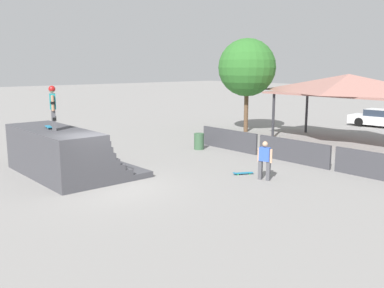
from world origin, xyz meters
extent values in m
plane|color=gray|center=(0.00, 0.00, 0.00)|extent=(160.00, 160.00, 0.00)
cube|color=#424247|center=(-2.76, 0.28, 0.12)|extent=(5.48, 3.79, 0.24)
cube|color=#424247|center=(-2.76, -0.18, 0.35)|extent=(5.48, 2.87, 0.24)
cube|color=#424247|center=(-2.76, -0.34, 0.59)|extent=(5.48, 2.53, 0.24)
cube|color=#424247|center=(-2.76, -0.46, 0.83)|extent=(5.48, 2.31, 0.24)
cube|color=#424247|center=(-2.76, -0.54, 1.06)|extent=(5.48, 2.15, 0.24)
cube|color=#424247|center=(-2.76, -0.60, 1.30)|extent=(5.48, 2.03, 0.24)
cube|color=#424247|center=(-2.76, -0.63, 1.54)|extent=(5.48, 1.95, 0.24)
cube|color=#424247|center=(-2.76, -0.66, 1.77)|extent=(5.48, 1.91, 0.24)
cylinder|color=silver|center=(-2.76, 0.28, 1.86)|extent=(5.37, 0.07, 0.07)
cube|color=#4C4C51|center=(-2.25, -0.82, 2.30)|extent=(0.20, 0.20, 0.82)
cube|color=black|center=(-2.24, -0.79, 2.35)|extent=(0.23, 0.20, 0.12)
cube|color=#4C4C51|center=(-2.59, -0.68, 2.30)|extent=(0.20, 0.20, 0.82)
cube|color=black|center=(-2.57, -0.66, 2.35)|extent=(0.23, 0.20, 0.12)
cube|color=teal|center=(-2.42, -0.75, 3.01)|extent=(0.50, 0.38, 0.58)
cylinder|color=#A87A5B|center=(-2.16, -0.86, 2.96)|extent=(0.14, 0.14, 0.58)
cylinder|color=black|center=(-2.16, -0.86, 2.97)|extent=(0.21, 0.21, 0.09)
cylinder|color=#A87A5B|center=(-2.68, -0.65, 2.96)|extent=(0.14, 0.14, 0.58)
cylinder|color=black|center=(-2.68, -0.65, 2.97)|extent=(0.21, 0.21, 0.09)
sphere|color=#A87A5B|center=(-2.42, -0.75, 3.44)|extent=(0.23, 0.23, 0.23)
sphere|color=#B21919|center=(-2.42, -0.75, 3.47)|extent=(0.25, 0.25, 0.25)
cylinder|color=silver|center=(-2.80, -0.70, 1.92)|extent=(0.06, 0.04, 0.05)
cylinder|color=silver|center=(-2.83, -0.83, 1.92)|extent=(0.06, 0.04, 0.05)
cylinder|color=silver|center=(-3.29, -0.58, 1.92)|extent=(0.06, 0.04, 0.05)
cylinder|color=silver|center=(-3.32, -0.72, 1.92)|extent=(0.06, 0.04, 0.05)
cube|color=teal|center=(-3.06, -0.71, 1.95)|extent=(0.84, 0.38, 0.02)
cube|color=teal|center=(-2.70, -0.79, 1.97)|extent=(0.14, 0.22, 0.02)
cube|color=#4C4C51|center=(2.95, 5.12, 0.37)|extent=(0.18, 0.18, 0.75)
cube|color=#4C4C51|center=(3.26, 5.22, 0.37)|extent=(0.18, 0.18, 0.75)
cube|color=blue|center=(3.11, 5.17, 1.01)|extent=(0.45, 0.32, 0.53)
cylinder|color=tan|center=(2.87, 5.10, 0.97)|extent=(0.13, 0.13, 0.53)
cylinder|color=tan|center=(3.35, 5.25, 0.97)|extent=(0.13, 0.13, 0.53)
sphere|color=tan|center=(3.11, 5.17, 1.41)|extent=(0.21, 0.21, 0.21)
cylinder|color=green|center=(1.96, 4.94, 0.03)|extent=(0.05, 0.06, 0.05)
cylinder|color=green|center=(1.83, 5.00, 0.03)|extent=(0.05, 0.06, 0.05)
cylinder|color=green|center=(2.19, 5.38, 0.03)|extent=(0.05, 0.06, 0.05)
cylinder|color=green|center=(2.07, 5.45, 0.03)|extent=(0.05, 0.06, 0.05)
cube|color=teal|center=(2.01, 5.19, 0.06)|extent=(0.56, 0.81, 0.02)
cube|color=teal|center=(1.84, 4.86, 0.08)|extent=(0.22, 0.18, 0.02)
cube|color=#3D3D42|center=(-2.07, 8.52, 0.53)|extent=(3.82, 0.12, 1.05)
cube|color=#3D3D42|center=(1.99, 8.52, 0.53)|extent=(3.82, 0.12, 1.05)
cube|color=#3D3D42|center=(6.05, 8.52, 0.53)|extent=(3.82, 0.12, 1.05)
cylinder|color=#2D2D33|center=(-2.86, 13.14, 1.35)|extent=(0.16, 0.16, 2.70)
cylinder|color=#2D2D33|center=(-2.86, 16.58, 1.35)|extent=(0.16, 0.16, 2.70)
cube|color=#9E6B60|center=(0.93, 14.86, 2.75)|extent=(8.92, 4.04, 0.10)
pyramid|color=#9E6B60|center=(0.93, 14.86, 3.35)|extent=(8.74, 3.96, 1.09)
cylinder|color=brown|center=(-5.64, 13.77, 1.44)|extent=(0.28, 0.28, 2.88)
sphere|color=#2D6B28|center=(-5.64, 13.77, 4.23)|extent=(3.75, 3.75, 3.75)
cylinder|color=#385B3D|center=(-3.13, 7.36, 0.42)|extent=(0.52, 0.52, 0.85)
cube|color=silver|center=(-0.69, 22.81, 0.48)|extent=(4.66, 2.07, 0.62)
cube|color=#283342|center=(-0.81, 22.80, 1.02)|extent=(2.22, 1.59, 0.46)
cube|color=silver|center=(-0.81, 22.80, 1.25)|extent=(2.12, 1.54, 0.04)
cylinder|color=black|center=(-2.14, 23.43, 0.32)|extent=(0.66, 0.26, 0.64)
cylinder|color=black|center=(-2.00, 21.93, 0.32)|extent=(0.66, 0.26, 0.64)
camera|label=1|loc=(13.40, -7.36, 4.34)|focal=40.00mm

